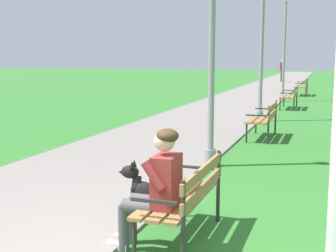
% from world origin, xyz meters
% --- Properties ---
extents(paved_path, '(3.38, 60.00, 0.04)m').
position_xyz_m(paved_path, '(-1.86, 24.00, 0.02)').
color(paved_path, gray).
rests_on(paved_path, ground).
extents(park_bench_near, '(0.55, 1.50, 0.85)m').
position_xyz_m(park_bench_near, '(0.41, 0.96, 0.51)').
color(park_bench_near, olive).
rests_on(park_bench_near, ground).
extents(park_bench_mid, '(0.55, 1.50, 0.85)m').
position_xyz_m(park_bench_mid, '(0.34, 7.46, 0.51)').
color(park_bench_mid, olive).
rests_on(park_bench_mid, ground).
extents(park_bench_far, '(0.55, 1.50, 0.85)m').
position_xyz_m(park_bench_far, '(0.40, 14.11, 0.51)').
color(park_bench_far, olive).
rests_on(park_bench_far, ground).
extents(park_bench_furthest, '(0.55, 1.50, 0.85)m').
position_xyz_m(park_bench_furthest, '(0.48, 20.24, 0.51)').
color(park_bench_furthest, olive).
rests_on(park_bench_furthest, ground).
extents(person_seated_on_near_bench, '(0.74, 0.49, 1.25)m').
position_xyz_m(person_seated_on_near_bench, '(0.20, 0.62, 0.68)').
color(person_seated_on_near_bench, '#4C4C51').
rests_on(person_seated_on_near_bench, ground).
extents(dog_black, '(0.83, 0.32, 0.71)m').
position_xyz_m(dog_black, '(-0.22, 1.47, 0.26)').
color(dog_black, black).
rests_on(dog_black, ground).
extents(lamp_post_near, '(0.24, 0.24, 3.92)m').
position_xyz_m(lamp_post_near, '(-0.18, 4.32, 2.03)').
color(lamp_post_near, gray).
rests_on(lamp_post_near, ground).
extents(lamp_post_mid, '(0.24, 0.24, 4.36)m').
position_xyz_m(lamp_post_mid, '(-0.19, 10.42, 2.25)').
color(lamp_post_mid, gray).
rests_on(lamp_post_mid, ground).
extents(lamp_post_far, '(0.24, 0.24, 4.47)m').
position_xyz_m(lamp_post_far, '(-0.16, 16.95, 2.31)').
color(lamp_post_far, gray).
rests_on(lamp_post_far, ground).
extents(pedestrian_distant, '(0.32, 0.22, 1.65)m').
position_xyz_m(pedestrian_distant, '(-1.68, 32.07, 0.84)').
color(pedestrian_distant, '#383842').
rests_on(pedestrian_distant, ground).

